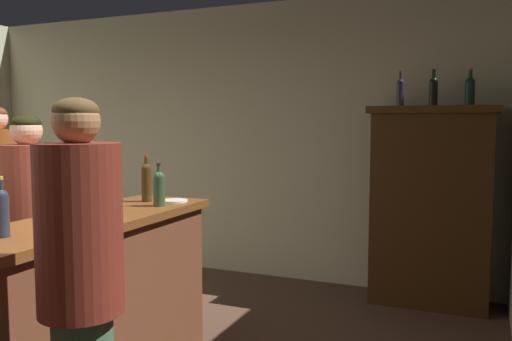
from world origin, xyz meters
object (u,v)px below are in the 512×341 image
(wine_glass_mid, at_px, (76,202))
(display_cabinet, at_px, (431,203))
(flower_arrangement, at_px, (98,181))
(patron_tall, at_px, (30,228))
(bar_counter, at_px, (52,324))
(wine_bottle_rose, at_px, (147,180))
(display_bottle_left, at_px, (400,91))
(wine_bottle_chardonnay, at_px, (159,187))
(wine_bottle_syrah, at_px, (2,211))
(bartender, at_px, (81,294))
(cheese_plate, at_px, (174,201))
(display_bottle_midleft, at_px, (433,90))
(wine_bottle_merlot, at_px, (54,191))
(display_bottle_center, at_px, (470,90))

(wine_glass_mid, bearing_deg, display_cabinet, 55.14)
(flower_arrangement, height_order, patron_tall, patron_tall)
(display_cabinet, distance_m, flower_arrangement, 2.79)
(bar_counter, height_order, wine_bottle_rose, wine_bottle_rose)
(display_bottle_left, bearing_deg, patron_tall, -133.45)
(wine_bottle_rose, relative_size, wine_bottle_chardonnay, 1.14)
(wine_bottle_syrah, distance_m, bartender, 0.75)
(bartender, bearing_deg, bar_counter, -50.80)
(cheese_plate, bearing_deg, bartender, -70.81)
(wine_bottle_rose, xyz_separation_m, display_bottle_midleft, (1.68, 1.70, 0.66))
(wine_bottle_rose, xyz_separation_m, cheese_plate, (0.17, 0.07, -0.14))
(wine_bottle_syrah, height_order, bartender, bartender)
(wine_bottle_rose, height_order, wine_bottle_syrah, wine_bottle_rose)
(display_cabinet, bearing_deg, wine_glass_mid, -124.86)
(wine_bottle_syrah, bearing_deg, wine_bottle_merlot, 107.62)
(wine_bottle_merlot, bearing_deg, patron_tall, 150.15)
(wine_glass_mid, xyz_separation_m, display_bottle_midleft, (1.67, 2.40, 0.71))
(wine_bottle_rose, height_order, wine_bottle_merlot, wine_bottle_merlot)
(display_cabinet, bearing_deg, cheese_plate, -132.92)
(wine_bottle_rose, relative_size, patron_tall, 0.20)
(bartender, bearing_deg, wine_bottle_merlot, -54.67)
(wine_bottle_chardonnay, relative_size, wine_bottle_merlot, 0.84)
(wine_bottle_syrah, xyz_separation_m, cheese_plate, (0.14, 1.27, -0.12))
(wine_bottle_rose, height_order, display_bottle_midleft, display_bottle_midleft)
(bar_counter, distance_m, wine_bottle_syrah, 0.69)
(display_bottle_left, bearing_deg, bartender, -102.86)
(flower_arrangement, bearing_deg, cheese_plate, 73.25)
(wine_bottle_chardonnay, distance_m, wine_glass_mid, 0.59)
(wine_bottle_chardonnay, height_order, patron_tall, patron_tall)
(wine_bottle_syrah, xyz_separation_m, wine_glass_mid, (-0.02, 0.50, -0.03))
(flower_arrangement, bearing_deg, display_bottle_center, 48.17)
(wine_bottle_rose, bearing_deg, display_bottle_center, 40.84)
(wine_bottle_rose, bearing_deg, wine_bottle_chardonnay, -35.62)
(display_bottle_left, height_order, display_bottle_center, display_bottle_left)
(cheese_plate, xyz_separation_m, patron_tall, (-0.78, -0.51, -0.16))
(cheese_plate, bearing_deg, wine_bottle_rose, -157.62)
(patron_tall, bearing_deg, bar_counter, -0.73)
(display_bottle_left, bearing_deg, wine_bottle_rose, -129.77)
(wine_bottle_chardonnay, bearing_deg, wine_bottle_merlot, -118.32)
(wine_bottle_chardonnay, bearing_deg, wine_bottle_syrah, -98.25)
(wine_bottle_rose, height_order, bartender, bartender)
(wine_bottle_syrah, bearing_deg, display_bottle_left, 64.52)
(display_bottle_center, distance_m, bartender, 3.51)
(bar_counter, xyz_separation_m, wine_glass_mid, (-0.03, 0.24, 0.60))
(display_bottle_midleft, bearing_deg, wine_bottle_rose, -134.73)
(wine_bottle_merlot, height_order, display_bottle_center, display_bottle_center)
(bartender, bearing_deg, cheese_plate, -83.98)
(wine_bottle_chardonnay, bearing_deg, display_bottle_midleft, 50.77)
(display_cabinet, bearing_deg, wine_bottle_syrah, -119.71)
(flower_arrangement, relative_size, bartender, 0.24)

